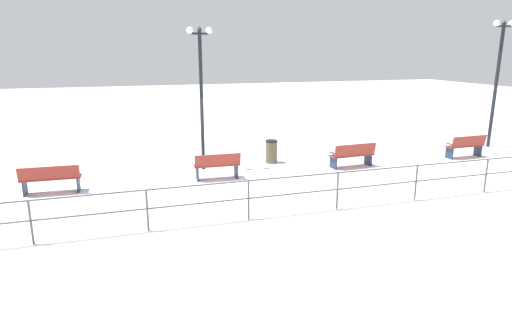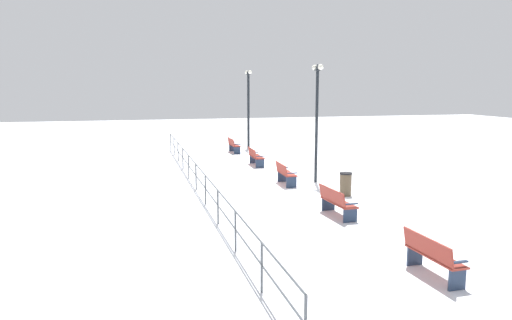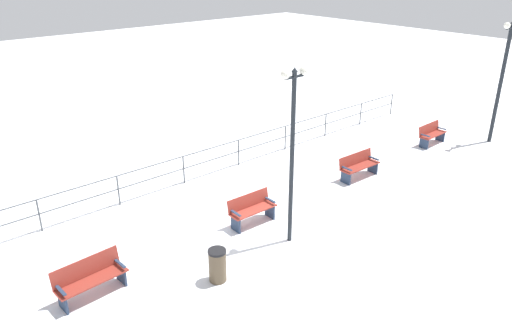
{
  "view_description": "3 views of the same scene",
  "coord_description": "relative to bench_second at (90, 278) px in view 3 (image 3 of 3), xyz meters",
  "views": [
    {
      "loc": [
        -13.46,
        2.83,
        4.09
      ],
      "look_at": [
        -1.81,
        -0.79,
        1.01
      ],
      "focal_mm": 30.55,
      "sensor_mm": 36.0,
      "label": 1
    },
    {
      "loc": [
        -6.06,
        -18.31,
        3.98
      ],
      "look_at": [
        -1.74,
        -1.6,
        1.32
      ],
      "focal_mm": 33.87,
      "sensor_mm": 36.0,
      "label": 2
    },
    {
      "loc": [
        9.49,
        -8.11,
        7.36
      ],
      "look_at": [
        -1.41,
        1.29,
        1.26
      ],
      "focal_mm": 34.2,
      "sensor_mm": 36.0,
      "label": 3
    }
  ],
  "objects": [
    {
      "name": "bench_second",
      "position": [
        0.0,
        0.0,
        0.0
      ],
      "size": [
        0.63,
        1.68,
        0.89
      ],
      "rotation": [
        0.0,
        0.0,
        0.05
      ],
      "color": "maroon",
      "rests_on": "ground"
    },
    {
      "name": "ground_plane",
      "position": [
        0.05,
        4.95,
        -0.46
      ],
      "size": [
        80.0,
        80.0,
        0.0
      ],
      "primitive_type": "plane",
      "color": "white",
      "rests_on": "ground"
    },
    {
      "name": "trash_bin",
      "position": [
        1.49,
        2.55,
        -0.03
      ],
      "size": [
        0.45,
        0.45,
        0.86
      ],
      "color": "brown",
      "rests_on": "ground"
    },
    {
      "name": "bench_third",
      "position": [
        -0.06,
        4.95,
        0.01
      ],
      "size": [
        0.57,
        1.5,
        0.89
      ],
      "rotation": [
        0.0,
        0.0,
        -0.03
      ],
      "color": "maroon",
      "rests_on": "ground"
    },
    {
      "name": "bench_fifth",
      "position": [
        -0.13,
        14.83,
        0.0
      ],
      "size": [
        0.52,
        1.51,
        0.87
      ],
      "rotation": [
        0.0,
        0.0,
        0.02
      ],
      "color": "maroon",
      "rests_on": "ground"
    },
    {
      "name": "bench_fourth",
      "position": [
        -0.04,
        9.89,
        0.01
      ],
      "size": [
        0.59,
        1.67,
        0.87
      ],
      "rotation": [
        0.0,
        0.0,
        -0.04
      ],
      "color": "maroon",
      "rests_on": "ground"
    },
    {
      "name": "lamppost_far",
      "position": [
        1.34,
        17.03,
        2.59
      ],
      "size": [
        0.24,
        1.12,
        4.97
      ],
      "color": "black",
      "rests_on": "ground"
    },
    {
      "name": "waterfront_railing",
      "position": [
        -3.67,
        4.95,
        0.24
      ],
      "size": [
        0.05,
        24.34,
        1.02
      ],
      "color": "#4C5156",
      "rests_on": "ground"
    },
    {
      "name": "lamppost_middle",
      "position": [
        1.34,
        5.14,
        2.64
      ],
      "size": [
        0.23,
        0.86,
        4.86
      ],
      "color": "black",
      "rests_on": "ground"
    }
  ]
}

